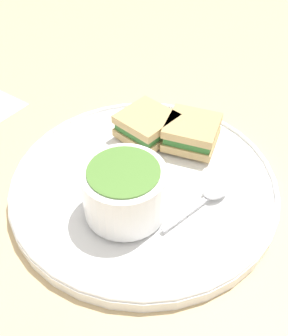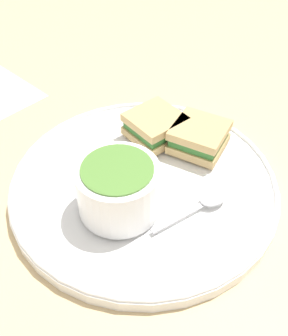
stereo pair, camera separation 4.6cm
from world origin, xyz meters
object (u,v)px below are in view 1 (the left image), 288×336
object	(u,v)px
soup_bowl	(120,189)
spoon	(212,193)
sandwich_half_near	(192,132)
sandwich_half_far	(147,125)

from	to	relation	value
soup_bowl	spoon	xyz separation A→B (m)	(-0.09, -0.06, -0.03)
soup_bowl	spoon	bearing A→B (deg)	-147.12
spoon	sandwich_half_near	xyz separation A→B (m)	(0.05, -0.08, 0.01)
soup_bowl	sandwich_half_near	xyz separation A→B (m)	(-0.04, -0.14, -0.01)
sandwich_half_near	sandwich_half_far	size ratio (longest dim) A/B	0.82
spoon	sandwich_half_near	world-z (taller)	sandwich_half_near
soup_bowl	sandwich_half_far	bearing A→B (deg)	-79.64
soup_bowl	spoon	distance (m)	0.11
spoon	soup_bowl	bearing A→B (deg)	148.81
soup_bowl	spoon	world-z (taller)	soup_bowl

